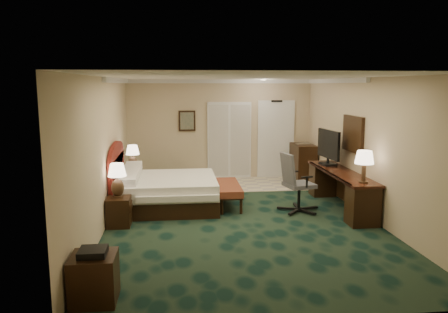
{
  "coord_description": "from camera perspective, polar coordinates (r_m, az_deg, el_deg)",
  "views": [
    {
      "loc": [
        -1.21,
        -8.07,
        2.56
      ],
      "look_at": [
        -0.24,
        0.6,
        1.12
      ],
      "focal_mm": 35.0,
      "sensor_mm": 36.0,
      "label": 1
    }
  ],
  "objects": [
    {
      "name": "wall_art",
      "position": [
        11.83,
        -4.85,
        4.66
      ],
      "size": [
        0.45,
        0.06,
        0.55
      ],
      "primitive_type": "cube",
      "color": "#485C50",
      "rests_on": "wall_back"
    },
    {
      "name": "wall_left",
      "position": [
        8.27,
        -15.28,
        0.6
      ],
      "size": [
        0.0,
        7.5,
        2.7
      ],
      "primitive_type": "cube",
      "color": "beige",
      "rests_on": "ground"
    },
    {
      "name": "crown_molding",
      "position": [
        8.16,
        2.19,
        9.98
      ],
      "size": [
        5.0,
        7.5,
        0.1
      ],
      "primitive_type": null,
      "color": "white",
      "rests_on": "wall_back"
    },
    {
      "name": "wall_back",
      "position": [
        11.95,
        -0.52,
        3.54
      ],
      "size": [
        5.0,
        0.0,
        2.7
      ],
      "primitive_type": "cube",
      "color": "beige",
      "rests_on": "ground"
    },
    {
      "name": "wall_right",
      "position": [
        8.97,
        18.15,
        1.13
      ],
      "size": [
        0.0,
        7.5,
        2.7
      ],
      "primitive_type": "cube",
      "color": "beige",
      "rests_on": "ground"
    },
    {
      "name": "tile_patch",
      "position": [
        11.46,
        4.42,
        -3.55
      ],
      "size": [
        3.2,
        1.7,
        0.01
      ],
      "primitive_type": "cube",
      "color": "#B2A69C",
      "rests_on": "ground"
    },
    {
      "name": "wall_mirror",
      "position": [
        9.47,
        16.5,
        2.85
      ],
      "size": [
        0.05,
        0.95,
        0.75
      ],
      "primitive_type": "cube",
      "color": "white",
      "rests_on": "wall_right"
    },
    {
      "name": "lamp_near",
      "position": [
        8.17,
        -13.75,
        -3.05
      ],
      "size": [
        0.37,
        0.37,
        0.63
      ],
      "primitive_type": null,
      "rotation": [
        0.0,
        0.0,
        -0.13
      ],
      "color": "#322313",
      "rests_on": "nightstand_near"
    },
    {
      "name": "lamp_far",
      "position": [
        10.44,
        -11.83,
        -0.14
      ],
      "size": [
        0.32,
        0.32,
        0.59
      ],
      "primitive_type": null,
      "rotation": [
        0.0,
        0.0,
        -0.01
      ],
      "color": "#322313",
      "rests_on": "nightstand_far"
    },
    {
      "name": "desk",
      "position": [
        9.44,
        14.95,
        -4.25
      ],
      "size": [
        0.58,
        2.71,
        0.78
      ],
      "primitive_type": "cube",
      "color": "black",
      "rests_on": "ground"
    },
    {
      "name": "wall_front",
      "position": [
        4.65,
        8.98,
        -5.84
      ],
      "size": [
        5.0,
        0.0,
        2.7
      ],
      "primitive_type": "cube",
      "color": "beige",
      "rests_on": "ground"
    },
    {
      "name": "minibar",
      "position": [
        11.95,
        10.27,
        -0.76
      ],
      "size": [
        0.52,
        0.93,
        0.98
      ],
      "primitive_type": "cube",
      "color": "black",
      "rests_on": "ground"
    },
    {
      "name": "entry_door",
      "position": [
        12.21,
        6.76,
        2.18
      ],
      "size": [
        1.02,
        0.06,
        2.18
      ],
      "primitive_type": "cube",
      "color": "white",
      "rests_on": "ground"
    },
    {
      "name": "tv",
      "position": [
        9.97,
        13.48,
        1.14
      ],
      "size": [
        0.18,
        1.02,
        0.79
      ],
      "primitive_type": "cube",
      "rotation": [
        0.0,
        0.0,
        0.09
      ],
      "color": "black",
      "rests_on": "desk"
    },
    {
      "name": "ceiling",
      "position": [
        8.16,
        2.19,
        10.33
      ],
      "size": [
        5.0,
        7.5,
        0.0
      ],
      "primitive_type": "cube",
      "color": "silver",
      "rests_on": "wall_back"
    },
    {
      "name": "desk_lamp",
      "position": [
        8.36,
        17.82,
        -1.25
      ],
      "size": [
        0.38,
        0.38,
        0.61
      ],
      "primitive_type": null,
      "rotation": [
        0.0,
        0.0,
        0.1
      ],
      "color": "#322313",
      "rests_on": "desk"
    },
    {
      "name": "headboard",
      "position": [
        9.34,
        -13.81,
        -2.4
      ],
      "size": [
        0.12,
        2.0,
        1.4
      ],
      "primitive_type": null,
      "color": "#540809",
      "rests_on": "ground"
    },
    {
      "name": "closet_doors",
      "position": [
        11.97,
        0.7,
        2.1
      ],
      "size": [
        1.2,
        0.06,
        2.1
      ],
      "primitive_type": "cube",
      "color": "beige",
      "rests_on": "ground"
    },
    {
      "name": "bed",
      "position": [
        9.3,
        -7.32,
        -4.66
      ],
      "size": [
        2.02,
        1.87,
        0.64
      ],
      "primitive_type": "cube",
      "color": "white",
      "rests_on": "ground"
    },
    {
      "name": "nightstand_far",
      "position": [
        10.58,
        -11.87,
        -3.25
      ],
      "size": [
        0.46,
        0.53,
        0.58
      ],
      "primitive_type": "cube",
      "color": "black",
      "rests_on": "ground"
    },
    {
      "name": "nightstand_near",
      "position": [
        8.28,
        -13.55,
        -7.0
      ],
      "size": [
        0.43,
        0.49,
        0.53
      ],
      "primitive_type": "cube",
      "color": "black",
      "rests_on": "ground"
    },
    {
      "name": "floor",
      "position": [
        8.55,
        2.08,
        -8.06
      ],
      "size": [
        5.0,
        7.5,
        0.0
      ],
      "primitive_type": "cube",
      "color": "black",
      "rests_on": "ground"
    },
    {
      "name": "desk_chair",
      "position": [
        8.98,
        9.81,
        -3.34
      ],
      "size": [
        0.85,
        0.81,
        1.22
      ],
      "primitive_type": null,
      "rotation": [
        0.0,
        0.0,
        0.24
      ],
      "color": "#5A5A5A",
      "rests_on": "ground"
    },
    {
      "name": "side_table",
      "position": [
        5.6,
        -16.6,
        -14.99
      ],
      "size": [
        0.53,
        0.53,
        0.57
      ],
      "primitive_type": "cube",
      "color": "black",
      "rests_on": "ground"
    },
    {
      "name": "bed_bench",
      "position": [
        9.34,
        0.51,
        -5.05
      ],
      "size": [
        0.5,
        1.41,
        0.47
      ],
      "primitive_type": "cube",
      "rotation": [
        0.0,
        0.0,
        -0.01
      ],
      "color": "brown",
      "rests_on": "ground"
    }
  ]
}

